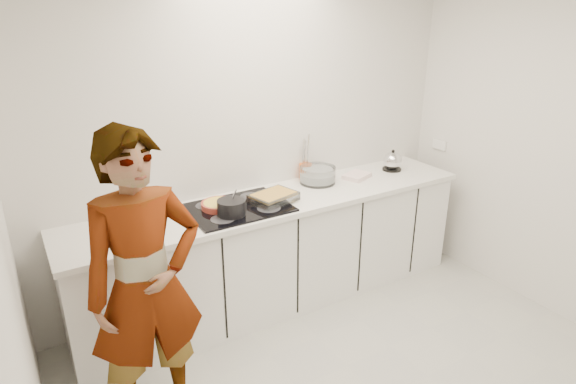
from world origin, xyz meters
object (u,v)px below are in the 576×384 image
saucepan (231,208)px  utensil_crock (306,172)px  cook (146,286)px  mixing_bowl (318,176)px  baking_dish (274,197)px  tart_dish (220,205)px  kettle (392,161)px  hob (238,208)px

saucepan → utensil_crock: bearing=24.2°
cook → mixing_bowl: bearing=23.7°
mixing_bowl → cook: cook is taller
baking_dish → tart_dish: bearing=166.7°
saucepan → kettle: (1.67, 0.19, 0.01)m
tart_dish → saucepan: 0.17m
tart_dish → mixing_bowl: 0.93m
hob → tart_dish: 0.13m
saucepan → mixing_bowl: saucepan is taller
mixing_bowl → saucepan: bearing=-163.9°
tart_dish → kettle: bearing=1.1°
baking_dish → cook: size_ratio=0.21×
mixing_bowl → tart_dish: bearing=-173.8°
tart_dish → mixing_bowl: (0.93, 0.10, 0.03)m
hob → tart_dish: (-0.12, 0.06, 0.03)m
mixing_bowl → kettle: kettle is taller
mixing_bowl → cook: bearing=-154.3°
cook → baking_dish: bearing=26.1°
saucepan → baking_dish: (0.38, 0.07, -0.02)m
hob → utensil_crock: (0.77, 0.29, 0.06)m
baking_dish → kettle: bearing=5.5°
baking_dish → kettle: kettle is taller
tart_dish → saucepan: saucepan is taller
tart_dish → cook: (-0.74, -0.70, -0.07)m
kettle → utensil_crock: bearing=165.9°
utensil_crock → kettle: bearing=-14.1°
hob → mixing_bowl: (0.81, 0.16, 0.06)m
hob → baking_dish: 0.28m
tart_dish → mixing_bowl: size_ratio=0.92×
mixing_bowl → utensil_crock: 0.13m
kettle → cook: (-2.42, -0.73, -0.11)m
mixing_bowl → utensil_crock: bearing=104.8°
baking_dish → saucepan: bearing=-169.7°
saucepan → baking_dish: size_ratio=0.69×
baking_dish → kettle: 1.30m
baking_dish → cook: 1.29m
hob → baking_dish: size_ratio=1.91×
cook → kettle: bearing=14.8°
saucepan → cook: size_ratio=0.15×
tart_dish → cook: bearing=-136.5°
saucepan → cook: cook is taller
mixing_bowl → utensil_crock: mixing_bowl is taller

